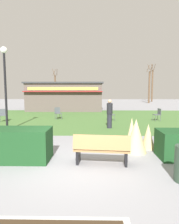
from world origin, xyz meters
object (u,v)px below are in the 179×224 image
Objects in this scene: park_bench at (102,149)px; cafe_chair_north at (158,114)px; tree_left_bg at (55,88)px; parked_car_west_slot at (51,100)px; cafe_chair_west at (58,112)px; cafe_chair_east at (110,113)px; food_kiosk at (65,96)px; tree_right_bg at (149,86)px; lamppost_mid at (5,79)px; tree_center_bg at (152,85)px; person_strolling at (110,114)px; cafe_chair_center at (3,114)px.

cafe_chair_north is at bearing 63.29° from park_bench.
parked_car_west_slot is at bearing -85.23° from tree_left_bg.
cafe_chair_west is at bearing 174.36° from cafe_chair_north.
food_kiosk is at bearing 120.25° from cafe_chair_east.
tree_right_bg is at bearing -11.14° from tree_left_bg.
lamppost_mid is 0.74× the size of tree_right_bg.
tree_left_bg is (-3.74, 14.51, 1.01)m from food_kiosk.
lamppost_mid is 0.68× the size of tree_center_bg.
cafe_chair_east is (0.97, 8.74, 0.05)m from park_bench.
food_kiosk is at bearing 101.52° from park_bench.
tree_left_bg is (-7.70, 24.60, 1.65)m from person_strolling.
cafe_chair_west is 21.50m from tree_left_bg.
cafe_chair_center is at bearing -113.30° from food_kiosk.
park_bench is at bearing -108.21° from tree_center_bg.
tree_right_bg is (8.72, 27.41, 2.21)m from park_bench.
lamppost_mid reaches higher than cafe_chair_west.
tree_right_bg reaches higher than parked_car_west_slot.
lamppost_mid is at bearing -85.70° from parked_car_west_slot.
lamppost_mid is at bearing 134.50° from park_bench.
lamppost_mid is 0.57× the size of food_kiosk.
person_strolling is 0.25× the size of tree_center_bg.
park_bench is 5.95m from person_strolling.
parked_car_west_slot reaches higher than cafe_chair_west.
parked_car_west_slot is at bearing 111.60° from food_kiosk.
cafe_chair_north is at bearing -104.63° from tree_center_bg.
tree_right_bg reaches higher than person_strolling.
cafe_chair_center is at bearing 117.44° from lamppost_mid.
cafe_chair_north is 24.64m from tree_left_bg.
parked_car_west_slot is (-10.87, 15.34, 0.12)m from cafe_chair_north.
parked_car_west_slot reaches higher than cafe_chair_center.
parked_car_west_slot reaches higher than cafe_chair_east.
tree_left_bg reaches higher than lamppost_mid.
food_kiosk is 4.74× the size of person_strolling.
food_kiosk is (1.78, 10.86, -1.33)m from lamppost_mid.
cafe_chair_west is 25.56m from tree_center_bg.
cafe_chair_north is at bearing -43.38° from food_kiosk.
tree_left_bg is at bearing 100.88° from cafe_chair_west.
cafe_chair_north is 0.21× the size of parked_car_west_slot.
person_strolling is 0.29× the size of tree_left_bg.
cafe_chair_west is 4.00m from cafe_chair_east.
tree_center_bg reaches higher than lamppost_mid.
parked_car_west_slot is (-6.46, 24.09, 0.16)m from park_bench.
parked_car_west_slot is 0.74× the size of tree_left_bg.
lamppost_mid reaches higher than person_strolling.
food_kiosk is 8.75m from parked_car_west_slot.
park_bench is 31.36m from tree_left_bg.
cafe_chair_center is (-7.59, -0.56, 0.00)m from cafe_chair_east.
tree_center_bg is at bearing 2.35° from tree_left_bg.
tree_center_bg reaches higher than person_strolling.
tree_right_bg is at bearing -112.09° from tree_center_bg.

